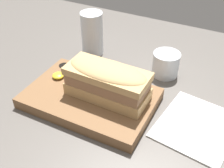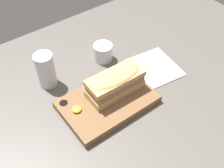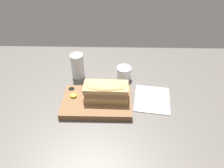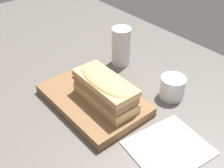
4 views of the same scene
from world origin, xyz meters
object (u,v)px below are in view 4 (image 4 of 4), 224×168
at_px(wine_glass, 172,88).
at_px(serving_board, 93,99).
at_px(sandwich, 106,88).
at_px(napkin, 169,148).
at_px(water_glass, 121,49).

bearing_deg(wine_glass, serving_board, -122.19).
bearing_deg(serving_board, sandwich, 17.82).
xyz_separation_m(wine_glass, napkin, (0.12, -0.15, -0.03)).
bearing_deg(napkin, serving_board, -171.73).
distance_m(serving_board, water_glass, 0.23).
xyz_separation_m(serving_board, wine_glass, (0.12, 0.19, 0.02)).
relative_size(serving_board, napkin, 1.53).
xyz_separation_m(serving_board, sandwich, (0.04, 0.01, 0.06)).
xyz_separation_m(sandwich, napkin, (0.20, 0.02, -0.07)).
distance_m(wine_glass, napkin, 0.20).
height_order(water_glass, napkin, water_glass).
height_order(serving_board, sandwich, sandwich).
bearing_deg(napkin, water_glass, 154.98).
height_order(serving_board, napkin, serving_board).
relative_size(sandwich, water_glass, 1.48).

